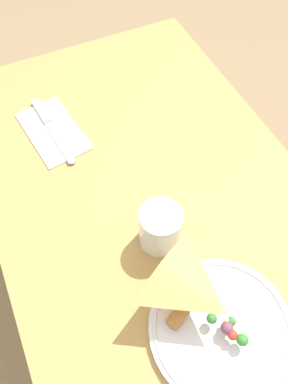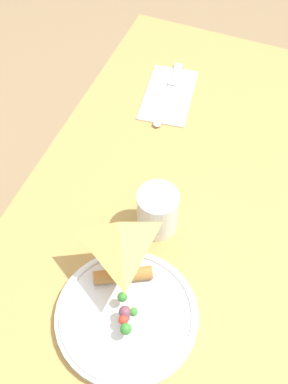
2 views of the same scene
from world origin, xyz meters
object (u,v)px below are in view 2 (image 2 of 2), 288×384
object	(u,v)px
napkin_folded	(169,95)
butter_knife	(170,90)
plate_pizza	(126,313)
dining_table	(170,258)
milk_glass	(158,212)

from	to	relation	value
napkin_folded	butter_knife	distance (m)	0.01
plate_pizza	napkin_folded	bearing A→B (deg)	-167.30
butter_knife	plate_pizza	bearing A→B (deg)	6.75
dining_table	butter_knife	world-z (taller)	butter_knife
butter_knife	dining_table	bearing A→B (deg)	15.07
napkin_folded	butter_knife	xyz separation A→B (m)	(-0.01, -0.00, 0.00)
plate_pizza	butter_knife	xyz separation A→B (m)	(-0.55, -0.12, -0.01)
dining_table	plate_pizza	distance (m)	0.23
plate_pizza	butter_knife	world-z (taller)	plate_pizza
plate_pizza	milk_glass	size ratio (longest dim) A/B	2.56
plate_pizza	napkin_folded	world-z (taller)	plate_pizza
plate_pizza	butter_knife	size ratio (longest dim) A/B	1.10
milk_glass	napkin_folded	bearing A→B (deg)	-163.38
napkin_folded	butter_knife	bearing A→B (deg)	-174.19
napkin_folded	butter_knife	world-z (taller)	butter_knife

